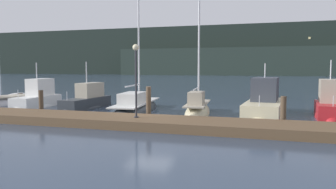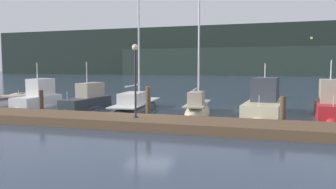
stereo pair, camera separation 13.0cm
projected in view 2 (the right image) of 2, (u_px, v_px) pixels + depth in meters
The scene contains 15 objects.
ground_plane at pixel (150, 120), 18.53m from camera, with size 400.00×400.00×0.00m, color #2D3D51.
dock at pixel (137, 122), 16.74m from camera, with size 37.72×2.80×0.45m, color brown.
mooring_pile_1 at pixel (41, 103), 20.35m from camera, with size 0.28×0.28×1.59m, color #4C3D2D.
mooring_pile_2 at pixel (148, 104), 18.25m from camera, with size 0.28×0.28×1.94m, color #4C3D2D.
mooring_pile_3 at pixel (283, 112), 16.17m from camera, with size 0.28×0.28×1.58m, color #4C3D2D.
motorboat_berth_2 at pixel (38, 102), 24.90m from camera, with size 1.83×4.83×3.93m.
motorboat_berth_3 at pixel (87, 104), 24.10m from camera, with size 1.86×5.29×3.92m.
sailboat_berth_4 at pixel (136, 109), 22.44m from camera, with size 2.95×8.56×12.84m.
sailboat_berth_5 at pixel (197, 112), 21.00m from camera, with size 1.94×5.69×7.99m.
motorboat_berth_6 at pixel (264, 108), 20.88m from camera, with size 2.81×6.88×3.83m.
motorboat_berth_7 at pixel (329, 111), 19.69m from camera, with size 1.94×4.63×4.07m.
channel_buoy at pixel (259, 90), 32.71m from camera, with size 1.13×1.13×1.97m.
dock_lamppost at pixel (135, 68), 16.49m from camera, with size 0.32×0.32×3.71m.
hillside_backdrop at pixel (262, 52), 131.11m from camera, with size 240.00×23.00×19.90m.
rowboat_adrift at pixel (19, 95), 35.30m from camera, with size 1.61×2.92×0.56m.
Camera 2 is at (6.41, -17.22, 2.99)m, focal length 35.00 mm.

